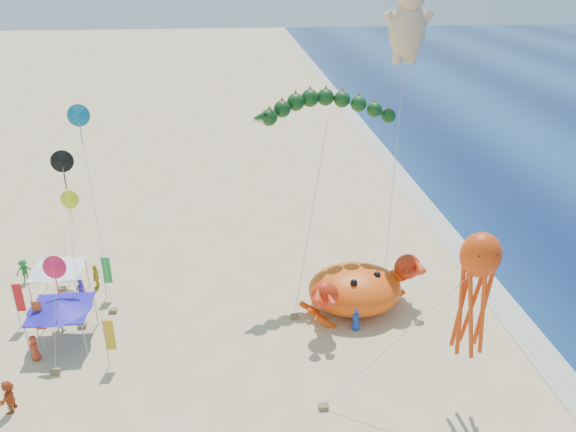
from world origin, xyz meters
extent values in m
plane|color=#D1B784|center=(0.00, 0.00, 0.00)|extent=(320.00, 320.00, 0.00)
plane|color=silver|center=(12.00, 0.00, 0.01)|extent=(320.00, 320.00, 0.00)
ellipsoid|color=#F4500C|center=(2.23, 1.48, 1.42)|extent=(7.47, 6.97, 2.85)
sphere|color=red|center=(-0.96, 0.29, 2.69)|extent=(1.69, 1.69, 1.69)
sphere|color=black|center=(1.33, 0.49, 2.69)|extent=(0.44, 0.44, 0.44)
sphere|color=red|center=(5.41, 0.29, 2.69)|extent=(1.69, 1.69, 1.69)
sphere|color=black|center=(3.12, 0.49, 2.69)|extent=(0.44, 0.44, 0.44)
cone|color=#0E3613|center=(-3.40, 6.08, 11.81)|extent=(1.30, 0.96, 1.06)
cylinder|color=#B2B2B2|center=(-0.37, 3.40, 5.72)|extent=(2.74, 5.41, 11.16)
cube|color=olive|center=(-1.72, 0.72, 0.12)|extent=(0.50, 0.35, 0.25)
ellipsoid|color=#DDB187|center=(6.44, 8.62, 16.34)|extent=(2.38, 1.96, 3.50)
cylinder|color=#B2B2B2|center=(5.91, 7.11, 7.54)|extent=(1.12, 3.06, 14.79)
cube|color=olive|center=(5.37, 5.61, 0.12)|extent=(0.50, 0.35, 0.25)
ellipsoid|color=#E73F0C|center=(5.73, -7.32, 8.50)|extent=(1.87, 1.68, 2.15)
cylinder|color=#B2B2B2|center=(2.29, -7.24, 4.01)|extent=(6.91, 0.19, 7.75)
cube|color=olive|center=(-1.15, -7.17, 0.12)|extent=(0.50, 0.35, 0.25)
cylinder|color=gray|center=(-16.91, -1.73, 1.10)|extent=(0.06, 0.06, 2.20)
cylinder|color=gray|center=(-13.87, -1.73, 1.10)|extent=(0.06, 0.06, 2.20)
cylinder|color=gray|center=(-16.91, 1.31, 1.10)|extent=(0.06, 0.06, 2.20)
cylinder|color=gray|center=(-13.87, 1.31, 1.10)|extent=(0.06, 0.06, 2.20)
cube|color=#1E14B1|center=(-15.39, -0.21, 2.24)|extent=(3.28, 3.28, 0.08)
cone|color=#1E14B1|center=(-15.39, -0.21, 2.48)|extent=(3.61, 3.61, 0.45)
cylinder|color=gray|center=(-18.18, 3.02, 1.10)|extent=(0.06, 0.06, 2.20)
cylinder|color=gray|center=(-15.35, 3.02, 1.10)|extent=(0.06, 0.06, 2.20)
cylinder|color=gray|center=(-18.18, 5.85, 1.10)|extent=(0.06, 0.06, 2.20)
cylinder|color=gray|center=(-15.35, 5.85, 1.10)|extent=(0.06, 0.06, 2.20)
cube|color=silver|center=(-16.77, 4.43, 2.24)|extent=(3.07, 3.07, 0.08)
cone|color=silver|center=(-16.77, 4.43, 2.48)|extent=(3.37, 3.37, 0.45)
cylinder|color=gray|center=(-12.43, -2.80, 1.60)|extent=(0.05, 0.05, 3.20)
cube|color=gold|center=(-12.15, -2.80, 2.10)|extent=(0.50, 0.04, 1.90)
cylinder|color=gray|center=(-16.80, -0.53, 1.60)|extent=(0.05, 0.05, 3.20)
cube|color=#CA4919|center=(-16.52, -0.53, 2.10)|extent=(0.50, 0.04, 1.90)
cylinder|color=gray|center=(-18.53, 1.50, 1.60)|extent=(0.05, 0.05, 3.20)
cube|color=red|center=(-18.25, 1.50, 2.10)|extent=(0.50, 0.04, 1.90)
cylinder|color=gray|center=(-13.90, 4.27, 1.60)|extent=(0.05, 0.05, 3.20)
cube|color=green|center=(-13.62, 4.27, 2.10)|extent=(0.50, 0.04, 1.90)
imported|color=white|center=(-16.02, 1.08, 0.90)|extent=(1.11, 1.05, 1.80)
imported|color=#C14A1E|center=(-16.68, -5.67, 0.90)|extent=(0.61, 1.69, 1.80)
imported|color=red|center=(-16.64, -1.75, 0.79)|extent=(0.70, 0.88, 1.57)
imported|color=#1F41B6|center=(1.85, -0.77, 0.80)|extent=(0.56, 0.81, 1.60)
imported|color=gold|center=(-14.76, 5.63, 0.88)|extent=(0.53, 1.07, 1.77)
imported|color=#3521C2|center=(-15.32, 3.76, 0.91)|extent=(0.77, 0.78, 1.82)
imported|color=#21652D|center=(-19.88, 6.94, 0.86)|extent=(1.20, 0.82, 1.72)
cone|color=yellow|center=(-16.38, 7.98, 5.63)|extent=(1.30, 0.51, 1.32)
cylinder|color=#B2B2B2|center=(-16.13, 6.48, 2.84)|extent=(0.55, 3.04, 5.40)
cube|color=olive|center=(-15.88, 4.98, 0.12)|extent=(0.50, 0.35, 0.25)
cone|color=#0D6691|center=(-13.99, 4.71, 12.26)|extent=(1.30, 0.51, 1.32)
cylinder|color=#B2B2B2|center=(-13.74, 3.21, 6.16)|extent=(0.55, 3.04, 12.02)
cube|color=olive|center=(-13.49, 1.71, 0.12)|extent=(0.50, 0.35, 0.25)
cone|color=black|center=(-15.01, 3.58, 9.86)|extent=(1.30, 0.51, 1.32)
cylinder|color=#B2B2B2|center=(-14.76, 2.08, 4.96)|extent=(0.55, 3.04, 9.63)
cube|color=olive|center=(-14.51, 0.58, 0.12)|extent=(0.50, 0.35, 0.25)
cone|color=#EA1A4A|center=(-15.03, -0.96, 5.39)|extent=(1.30, 0.51, 1.32)
cylinder|color=#B2B2B2|center=(-14.78, -2.46, 2.72)|extent=(0.55, 3.04, 5.16)
cube|color=olive|center=(-14.53, -3.96, 0.12)|extent=(0.50, 0.35, 0.25)
camera|label=1|loc=(-5.10, -28.38, 20.63)|focal=35.00mm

